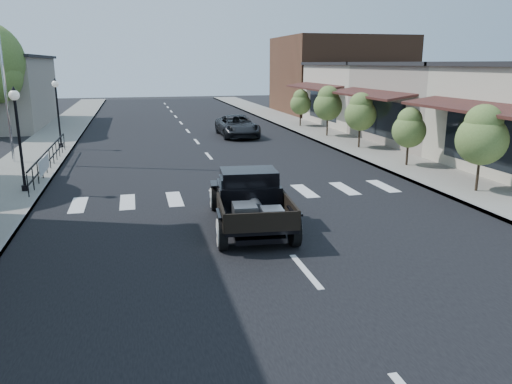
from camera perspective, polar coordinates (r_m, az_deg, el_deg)
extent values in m
plane|color=black|center=(14.28, 1.72, -4.42)|extent=(120.00, 120.00, 0.00)
cube|color=black|center=(28.62, -6.30, 5.14)|extent=(14.00, 80.00, 0.02)
cube|color=gray|center=(28.80, -23.35, 4.22)|extent=(3.00, 80.00, 0.15)
cube|color=gray|center=(30.86, 9.62, 5.82)|extent=(3.00, 80.00, 0.15)
cube|color=gray|center=(32.08, 22.11, 9.21)|extent=(10.00, 9.00, 4.50)
cube|color=#BAAF9D|center=(39.73, 14.52, 10.63)|extent=(10.00, 9.00, 4.50)
cube|color=brown|center=(48.92, 9.54, 13.00)|extent=(11.00, 10.00, 7.00)
imported|color=black|center=(32.48, -2.15, 7.53)|extent=(2.29, 4.93, 1.37)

